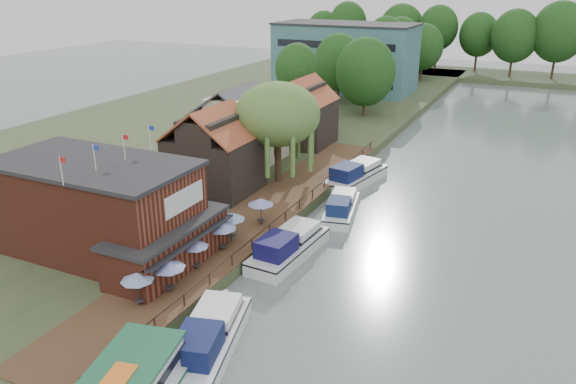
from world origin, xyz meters
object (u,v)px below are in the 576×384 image
at_px(umbrella_2, 195,255).
at_px(cruiser_1, 289,243).
at_px(cottage_a, 214,150).
at_px(umbrella_4, 231,226).
at_px(cruiser_2, 341,204).
at_px(umbrella_5, 261,211).
at_px(umbrella_3, 222,236).
at_px(hotel_block, 345,57).
at_px(cruiser_0, 209,333).
at_px(willow, 278,133).
at_px(umbrella_1, 169,276).
at_px(umbrella_0, 138,289).
at_px(cruiser_3, 356,172).
at_px(cottage_b, 239,124).
at_px(pub, 117,211).
at_px(cottage_c, 303,111).

xyz_separation_m(umbrella_2, cruiser_1, (4.35, 6.57, -1.03)).
relative_size(cottage_a, umbrella_4, 3.62).
distance_m(umbrella_2, cruiser_2, 17.18).
bearing_deg(umbrella_5, cruiser_2, 57.39).
height_order(umbrella_3, umbrella_4, same).
bearing_deg(hotel_block, cruiser_0, -75.52).
xyz_separation_m(willow, cruiser_2, (8.25, -3.26, -5.13)).
bearing_deg(cottage_a, umbrella_4, -51.43).
xyz_separation_m(umbrella_1, cruiser_2, (4.94, 19.76, -1.20)).
relative_size(umbrella_0, umbrella_5, 1.00).
bearing_deg(umbrella_3, cottage_a, 124.75).
relative_size(willow, cruiser_3, 0.98).
xyz_separation_m(cottage_a, cruiser_0, (12.89, -21.01, -3.99)).
height_order(cottage_b, umbrella_1, cottage_b).
height_order(pub, cruiser_0, pub).
height_order(umbrella_3, cruiser_1, umbrella_3).
xyz_separation_m(cottage_a, cottage_b, (-3.00, 10.00, 0.00)).
height_order(cruiser_0, cruiser_3, cruiser_3).
bearing_deg(cottage_c, umbrella_2, -78.87).
xyz_separation_m(umbrella_1, umbrella_2, (-0.20, 3.41, 0.00)).
height_order(umbrella_4, cruiser_0, umbrella_4).
relative_size(cottage_b, cruiser_2, 1.06).
distance_m(cottage_b, cruiser_1, 23.77).
xyz_separation_m(umbrella_4, umbrella_5, (0.71, 3.77, 0.00)).
xyz_separation_m(hotel_block, cottage_a, (7.00, -56.00, -1.90)).
bearing_deg(cottage_c, umbrella_0, -81.23).
xyz_separation_m(umbrella_0, umbrella_5, (1.06, 14.67, 0.00)).
xyz_separation_m(umbrella_2, cruiser_3, (3.51, 25.13, -0.99)).
distance_m(pub, cruiser_1, 13.42).
bearing_deg(umbrella_1, umbrella_4, 92.70).
bearing_deg(umbrella_0, umbrella_2, 84.20).
bearing_deg(cruiser_3, hotel_block, 122.48).
distance_m(umbrella_4, cruiser_1, 4.84).
bearing_deg(umbrella_1, cottage_a, 113.44).
bearing_deg(cruiser_1, cottage_a, 149.74).
bearing_deg(hotel_block, pub, -83.57).
distance_m(pub, umbrella_3, 8.11).
height_order(willow, umbrella_1, willow).
relative_size(umbrella_2, cruiser_0, 0.23).
relative_size(cottage_c, umbrella_4, 3.58).
relative_size(pub, umbrella_2, 8.42).
bearing_deg(cruiser_2, cruiser_0, -101.68).
relative_size(cruiser_1, cruiser_3, 0.97).
xyz_separation_m(cottage_b, umbrella_0, (10.05, -30.18, -2.96)).
distance_m(umbrella_4, cruiser_2, 12.31).
relative_size(cottage_a, cruiser_2, 0.95).
bearing_deg(willow, umbrella_4, -78.53).
distance_m(hotel_block, cruiser_2, 58.06).
bearing_deg(umbrella_0, cruiser_1, 67.96).
distance_m(umbrella_0, cruiser_1, 13.14).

